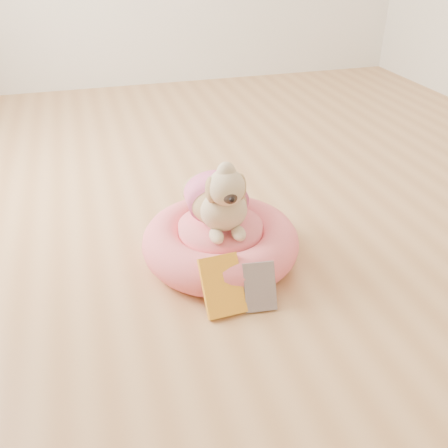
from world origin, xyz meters
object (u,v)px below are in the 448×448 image
object	(u,v)px
pet_bed	(221,242)
book_yellow	(222,286)
book_white	(260,287)
dog	(219,186)

from	to	relation	value
pet_bed	book_yellow	xyz separation A→B (m)	(-0.08, -0.29, 0.02)
book_yellow	book_white	size ratio (longest dim) A/B	1.23
dog	book_yellow	distance (m)	0.39
dog	book_white	xyz separation A→B (m)	(0.05, -0.34, -0.24)
book_white	dog	bearing A→B (deg)	105.00
dog	book_white	world-z (taller)	dog
book_yellow	pet_bed	bearing A→B (deg)	72.16
pet_bed	book_yellow	bearing A→B (deg)	-104.61
book_yellow	book_white	world-z (taller)	book_yellow
pet_bed	dog	size ratio (longest dim) A/B	1.49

